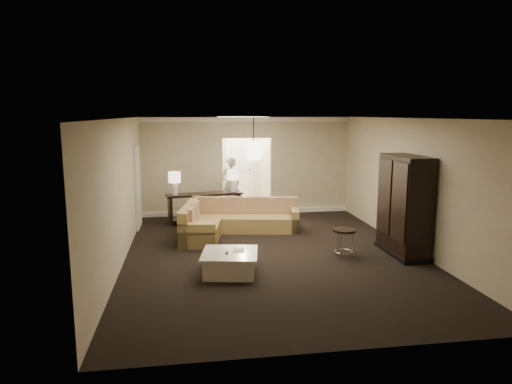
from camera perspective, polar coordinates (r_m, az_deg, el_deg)
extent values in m
plane|color=black|center=(9.60, 2.07, -7.77)|extent=(8.00, 8.00, 0.00)
cube|color=#BCA78E|center=(13.19, -1.13, 3.28)|extent=(6.00, 0.04, 2.80)
cube|color=#BCA78E|center=(5.49, 10.00, -6.16)|extent=(6.00, 0.04, 2.80)
cube|color=#BCA78E|center=(9.20, -16.55, 0.03)|extent=(0.04, 8.00, 2.80)
cube|color=#BCA78E|center=(10.26, 18.81, 0.89)|extent=(0.04, 8.00, 2.80)
cube|color=silver|center=(9.15, 2.18, 9.19)|extent=(6.00, 8.00, 0.02)
cube|color=white|center=(13.06, -1.12, 9.06)|extent=(6.00, 0.10, 0.12)
cube|color=white|center=(13.36, -1.08, -2.47)|extent=(6.00, 0.10, 0.12)
cube|color=white|center=(12.00, -14.55, 0.63)|extent=(0.05, 0.90, 2.10)
cube|color=silver|center=(14.39, -1.64, -1.82)|extent=(1.40, 2.00, 0.01)
cube|color=#F8E5CB|center=(14.11, -4.49, 3.67)|extent=(0.04, 2.00, 2.80)
cube|color=#F8E5CB|center=(14.28, 1.13, 3.77)|extent=(0.04, 2.00, 2.80)
cube|color=#F8E5CB|center=(15.16, -2.13, 4.12)|extent=(1.40, 0.04, 2.80)
cube|color=white|center=(15.17, -2.11, 2.79)|extent=(0.90, 0.05, 2.10)
cube|color=brown|center=(11.43, -1.54, -3.90)|extent=(2.80, 1.26, 0.38)
cube|color=brown|center=(10.52, -6.98, -5.19)|extent=(1.01, 1.38, 0.38)
cube|color=brown|center=(11.64, -1.49, -1.66)|extent=(2.70, 0.67, 0.42)
cube|color=brown|center=(10.90, -8.25, -2.54)|extent=(0.58, 2.17, 0.42)
cube|color=brown|center=(11.43, 4.81, -3.48)|extent=(0.31, 0.83, 0.56)
cube|color=brown|center=(9.98, -7.42, -5.49)|extent=(0.83, 0.31, 0.56)
cube|color=#9C7153|center=(11.67, -6.37, -1.59)|extent=(0.58, 0.24, 0.42)
cube|color=#9C7153|center=(11.61, -3.05, -1.61)|extent=(0.58, 0.24, 0.42)
cube|color=#9C7153|center=(11.58, 0.29, -1.62)|extent=(0.58, 0.24, 0.42)
cube|color=#9C7153|center=(11.59, 3.64, -1.63)|extent=(0.58, 0.24, 0.42)
cube|color=#9C7153|center=(10.97, -7.62, -2.35)|extent=(0.23, 0.56, 0.42)
cube|color=#9C7153|center=(10.36, -8.13, -3.08)|extent=(0.23, 0.56, 0.42)
cube|color=silver|center=(8.45, -3.28, -9.03)|extent=(1.03, 1.03, 0.34)
cube|color=silver|center=(8.39, -3.30, -7.75)|extent=(1.15, 1.15, 0.06)
cube|color=black|center=(8.33, -3.67, -7.58)|extent=(0.08, 0.17, 0.02)
cube|color=beige|center=(8.51, -2.21, -7.23)|extent=(0.27, 0.33, 0.01)
cube|color=black|center=(12.30, -6.45, -0.26)|extent=(2.09, 0.81, 0.06)
cube|color=black|center=(12.21, -10.68, -2.31)|extent=(0.15, 0.42, 0.74)
cube|color=black|center=(12.59, -2.28, -1.78)|extent=(0.15, 0.42, 0.74)
cube|color=black|center=(12.43, -6.39, -3.22)|extent=(1.99, 0.75, 0.04)
cube|color=black|center=(9.84, 18.09, -1.63)|extent=(0.57, 1.37, 2.06)
cube|color=black|center=(9.38, 17.46, -1.22)|extent=(0.03, 0.61, 1.57)
cube|color=black|center=(9.99, 15.74, -0.48)|extent=(0.03, 0.61, 1.57)
cube|color=black|center=(10.07, 17.79, -7.11)|extent=(0.61, 1.43, 0.10)
cylinder|color=black|center=(9.45, 10.98, -4.72)|extent=(0.46, 0.46, 0.04)
torus|color=silver|center=(9.58, 10.89, -7.33)|extent=(0.38, 0.38, 0.03)
cylinder|color=silver|center=(9.57, 11.97, -6.34)|extent=(0.03, 0.03, 0.54)
cylinder|color=silver|center=(9.66, 10.21, -6.13)|extent=(0.03, 0.03, 0.54)
cylinder|color=silver|center=(9.37, 10.58, -6.64)|extent=(0.03, 0.03, 0.54)
cylinder|color=white|center=(12.13, -10.11, 0.42)|extent=(0.15, 0.15, 0.33)
cylinder|color=#FFE6BF|center=(12.08, -10.15, 1.83)|extent=(0.32, 0.32, 0.28)
cylinder|color=white|center=(12.45, -2.91, 0.80)|extent=(0.15, 0.15, 0.33)
cylinder|color=#FFE6BF|center=(12.41, -2.92, 2.18)|extent=(0.32, 0.32, 0.28)
cylinder|color=black|center=(11.82, -0.31, 7.87)|extent=(0.02, 0.02, 0.60)
cube|color=#FFF1C6|center=(11.85, -0.31, 5.22)|extent=(0.38, 0.38, 0.48)
imported|color=beige|center=(13.50, -3.19, 1.31)|extent=(0.74, 0.58, 1.82)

